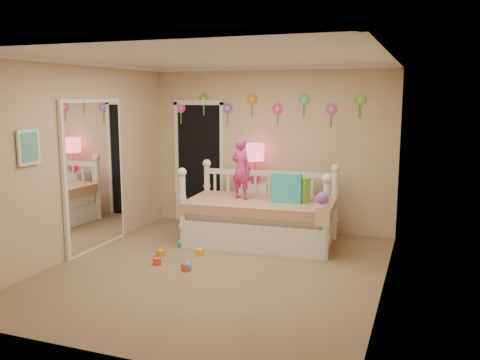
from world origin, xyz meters
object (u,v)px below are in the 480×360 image
at_px(daybed, 260,205).
at_px(nightstand, 255,206).
at_px(table_lamp, 255,157).
at_px(child, 241,169).

xyz_separation_m(daybed, nightstand, (-0.33, 0.72, -0.20)).
height_order(daybed, table_lamp, table_lamp).
height_order(child, nightstand, child).
height_order(daybed, child, child).
relative_size(daybed, child, 2.41).
bearing_deg(table_lamp, nightstand, 0.00).
distance_m(nightstand, table_lamp, 0.80).
xyz_separation_m(nightstand, table_lamp, (0.00, 0.00, 0.80)).
bearing_deg(child, daybed, -164.97).
xyz_separation_m(daybed, child, (-0.30, 0.01, 0.51)).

